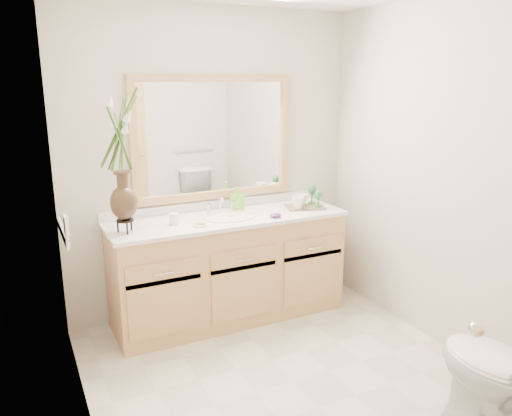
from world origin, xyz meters
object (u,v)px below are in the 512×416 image
flower_vase (120,145)px  tumbler (174,219)px  tray (305,207)px  toilet (504,377)px  soap_bottle (237,200)px

flower_vase → tumbler: flower_vase is taller
tumbler → tray: tumbler is taller
toilet → tray: bearing=-89.1°
tumbler → soap_bottle: soap_bottle is taller
tray → flower_vase: bearing=-160.8°
tumbler → tray: size_ratio=0.28×
tray → tumbler: bearing=-162.3°
flower_vase → soap_bottle: bearing=12.9°
toilet → flower_vase: size_ratio=0.85×
flower_vase → toilet: bearing=-51.4°
soap_bottle → tray: soap_bottle is taller
flower_vase → tumbler: bearing=6.1°
soap_bottle → tray: size_ratio=0.57×
flower_vase → tray: (1.46, 0.04, -0.59)m
tray → toilet: bearing=-71.3°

